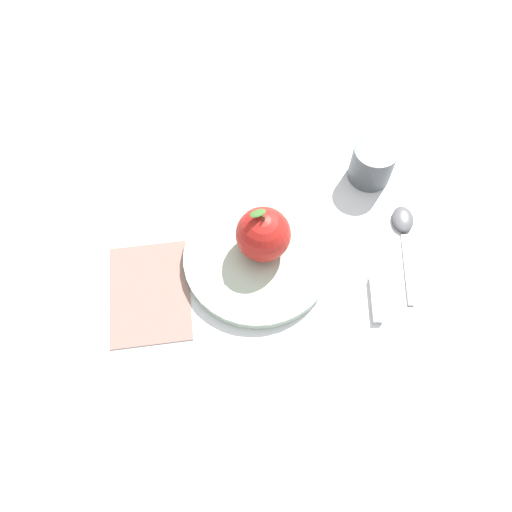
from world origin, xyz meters
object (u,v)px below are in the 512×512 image
at_px(cup, 373,162).
at_px(spoon, 404,229).
at_px(apple, 263,234).
at_px(knife, 373,277).
at_px(dinner_plate, 256,259).
at_px(linen_napkin, 150,292).

height_order(cup, spoon, cup).
height_order(apple, knife, apple).
bearing_deg(apple, dinner_plate, 91.27).
height_order(dinner_plate, linen_napkin, dinner_plate).
relative_size(dinner_plate, cup, 3.17).
bearing_deg(linen_napkin, apple, -122.88).
distance_m(cup, spoon, 0.12).
height_order(spoon, linen_napkin, spoon).
relative_size(cup, linen_napkin, 0.43).
xyz_separation_m(dinner_plate, apple, (0.00, -0.02, 0.05)).
height_order(dinner_plate, apple, apple).
xyz_separation_m(spoon, linen_napkin, (0.26, 0.31, -0.00)).
bearing_deg(knife, spoon, -89.31).
height_order(apple, spoon, apple).
distance_m(dinner_plate, knife, 0.18).
height_order(knife, spoon, spoon).
relative_size(apple, knife, 0.58).
distance_m(dinner_plate, spoon, 0.24).
bearing_deg(linen_napkin, cup, -112.81).
bearing_deg(linen_napkin, dinner_plate, -126.53).
bearing_deg(cup, knife, 121.65).
bearing_deg(dinner_plate, apple, -88.73).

